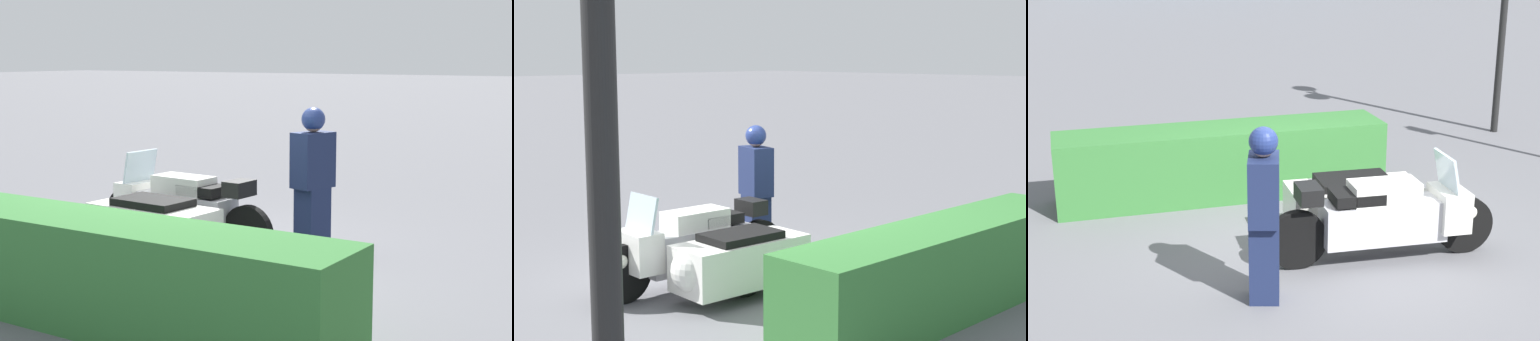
# 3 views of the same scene
# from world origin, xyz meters

# --- Properties ---
(ground_plane) EXTENTS (160.00, 160.00, 0.00)m
(ground_plane) POSITION_xyz_m (0.00, 0.00, 0.00)
(ground_plane) COLOR slate
(police_motorcycle) EXTENTS (2.55, 1.36, 1.15)m
(police_motorcycle) POSITION_xyz_m (0.60, 0.07, 0.46)
(police_motorcycle) COLOR black
(police_motorcycle) RESTS_ON ground
(officer_rider) EXTENTS (0.41, 0.53, 1.74)m
(officer_rider) POSITION_xyz_m (-0.92, -0.83, 0.92)
(officer_rider) COLOR #192347
(officer_rider) RESTS_ON ground
(hedge_bush_curbside) EXTENTS (4.31, 0.86, 0.94)m
(hedge_bush_curbside) POSITION_xyz_m (-0.67, 2.22, 0.47)
(hedge_bush_curbside) COLOR #337033
(hedge_bush_curbside) RESTS_ON ground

